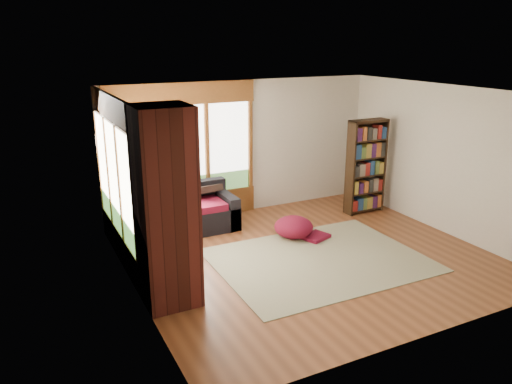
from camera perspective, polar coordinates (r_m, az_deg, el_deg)
name	(u,v)px	position (r m, az deg, el deg)	size (l,w,h in m)	color
floor	(309,257)	(8.10, 6.12, -7.36)	(5.50, 5.50, 0.00)	brown
ceiling	(315,92)	(7.41, 6.77, 11.25)	(5.50, 5.50, 0.00)	white
wall_back	(243,148)	(9.78, -1.53, 5.09)	(5.50, 0.04, 2.60)	silver
wall_front	(436,234)	(5.83, 19.85, -4.53)	(5.50, 0.04, 2.60)	silver
wall_left	(132,204)	(6.63, -14.02, -1.39)	(0.04, 5.00, 2.60)	silver
wall_right	(444,160)	(9.40, 20.71, 3.47)	(0.04, 5.00, 2.60)	silver
windows_back	(184,151)	(9.31, -8.18, 4.61)	(2.82, 0.10, 1.90)	brown
windows_left	(115,178)	(7.75, -15.84, 1.55)	(0.10, 2.62, 1.90)	brown
roller_blind	(104,142)	(8.46, -16.97, 5.54)	(0.03, 0.72, 0.90)	#6F8650
brick_chimney	(166,208)	(6.38, -10.25, -1.86)	(0.70, 0.70, 2.60)	#471914
sectional_sofa	(159,225)	(8.69, -10.97, -3.67)	(2.20, 2.20, 0.80)	black
area_rug	(319,260)	(7.99, 7.25, -7.71)	(3.21, 2.45, 0.01)	beige
bookshelf	(366,167)	(10.03, 12.46, 2.84)	(0.80, 0.27, 1.86)	black
pouf	(294,226)	(8.77, 4.33, -3.94)	(0.68, 0.68, 0.37)	maroon
dog_tan	(176,196)	(8.52, -9.15, -0.42)	(1.05, 1.07, 0.53)	brown
dog_brindle	(163,214)	(7.77, -10.59, -2.48)	(0.55, 0.88, 0.48)	black
throw_pillows	(158,195)	(8.68, -11.18, -0.38)	(1.98, 1.68, 0.45)	black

